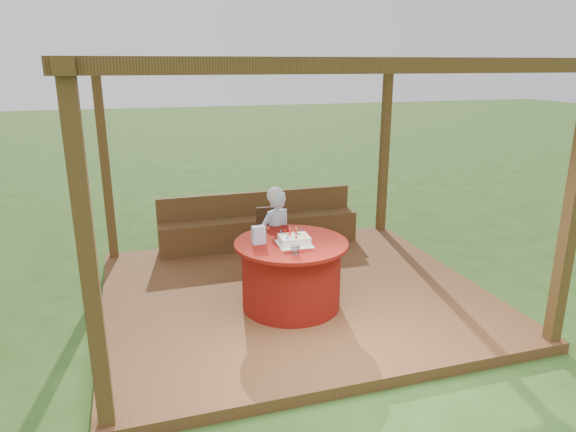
# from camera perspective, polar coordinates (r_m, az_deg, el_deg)

# --- Properties ---
(ground) EXTENTS (60.00, 60.00, 0.00)m
(ground) POSITION_cam_1_polar(r_m,az_deg,el_deg) (6.42, 0.67, -9.20)
(ground) COLOR #2C521B
(ground) RESTS_ON ground
(deck) EXTENTS (4.50, 4.00, 0.12)m
(deck) POSITION_cam_1_polar(r_m,az_deg,el_deg) (6.40, 0.67, -8.71)
(deck) COLOR brown
(deck) RESTS_ON ground
(pergola) EXTENTS (4.50, 4.00, 2.72)m
(pergola) POSITION_cam_1_polar(r_m,az_deg,el_deg) (5.80, 0.75, 12.76)
(pergola) COLOR brown
(pergola) RESTS_ON deck
(bench) EXTENTS (3.00, 0.42, 0.80)m
(bench) POSITION_cam_1_polar(r_m,az_deg,el_deg) (7.82, -3.18, -1.39)
(bench) COLOR brown
(bench) RESTS_ON deck
(table) EXTENTS (1.27, 1.27, 0.77)m
(table) POSITION_cam_1_polar(r_m,az_deg,el_deg) (5.84, 0.35, -6.43)
(table) COLOR maroon
(table) RESTS_ON deck
(chair) EXTENTS (0.40, 0.40, 0.83)m
(chair) POSITION_cam_1_polar(r_m,az_deg,el_deg) (6.90, -1.79, -2.28)
(chair) COLOR #362111
(chair) RESTS_ON deck
(elderly_woman) EXTENTS (0.51, 0.42, 1.25)m
(elderly_woman) POSITION_cam_1_polar(r_m,az_deg,el_deg) (6.35, -1.36, -2.18)
(elderly_woman) COLOR #ABD3FE
(elderly_woman) RESTS_ON deck
(birthday_cake) EXTENTS (0.38, 0.38, 0.17)m
(birthday_cake) POSITION_cam_1_polar(r_m,az_deg,el_deg) (5.61, 0.69, -2.66)
(birthday_cake) COLOR white
(birthday_cake) RESTS_ON table
(gift_bag) EXTENTS (0.14, 0.10, 0.20)m
(gift_bag) POSITION_cam_1_polar(r_m,az_deg,el_deg) (5.62, -3.28, -2.12)
(gift_bag) COLOR #D288BE
(gift_bag) RESTS_ON table
(drinking_glass) EXTENTS (0.13, 0.13, 0.10)m
(drinking_glass) POSITION_cam_1_polar(r_m,az_deg,el_deg) (5.33, 0.81, -3.77)
(drinking_glass) COLOR white
(drinking_glass) RESTS_ON table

